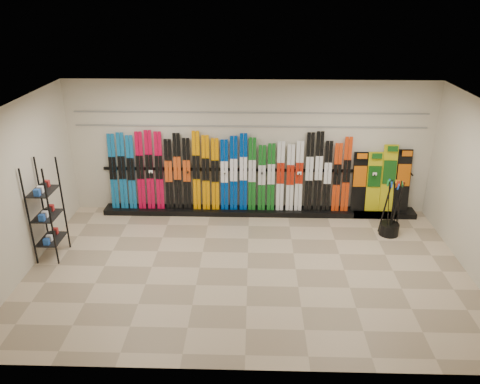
{
  "coord_description": "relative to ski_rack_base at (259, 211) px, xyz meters",
  "views": [
    {
      "loc": [
        0.07,
        -7.33,
        4.77
      ],
      "look_at": [
        -0.17,
        1.0,
        1.1
      ],
      "focal_mm": 35.0,
      "sensor_mm": 36.0,
      "label": 1
    }
  ],
  "objects": [
    {
      "name": "slatwall_rail_1",
      "position": [
        -0.22,
        0.2,
        2.24
      ],
      "size": [
        7.6,
        0.02,
        0.03
      ],
      "primitive_type": "cube",
      "color": "gray",
      "rests_on": "back_wall"
    },
    {
      "name": "ski_rack_base",
      "position": [
        0.0,
        0.0,
        0.0
      ],
      "size": [
        8.0,
        0.4,
        0.12
      ],
      "primitive_type": "cube",
      "color": "black",
      "rests_on": "floor"
    },
    {
      "name": "back_wall",
      "position": [
        -0.22,
        0.22,
        1.44
      ],
      "size": [
        8.0,
        0.0,
        8.0
      ],
      "primitive_type": "plane",
      "rotation": [
        1.57,
        0.0,
        0.0
      ],
      "color": "beige",
      "rests_on": "floor"
    },
    {
      "name": "pole_bin",
      "position": [
        2.71,
        -0.9,
        0.07
      ],
      "size": [
        0.4,
        0.4,
        0.25
      ],
      "primitive_type": "cylinder",
      "color": "black",
      "rests_on": "floor"
    },
    {
      "name": "ceiling",
      "position": [
        -0.22,
        -2.28,
        2.94
      ],
      "size": [
        8.0,
        8.0,
        0.0
      ],
      "primitive_type": "plane",
      "rotation": [
        3.14,
        0.0,
        0.0
      ],
      "color": "silver",
      "rests_on": "back_wall"
    },
    {
      "name": "skis",
      "position": [
        -0.71,
        0.04,
        0.9
      ],
      "size": [
        5.36,
        0.2,
        1.81
      ],
      "color": "#105E99",
      "rests_on": "ski_rack_base"
    },
    {
      "name": "accessory_rack",
      "position": [
        -3.97,
        -1.92,
        0.89
      ],
      "size": [
        0.4,
        0.6,
        1.91
      ],
      "primitive_type": "cube",
      "color": "black",
      "rests_on": "floor"
    },
    {
      "name": "slatwall_rail_0",
      "position": [
        -0.22,
        0.2,
        1.94
      ],
      "size": [
        7.6,
        0.02,
        0.03
      ],
      "primitive_type": "cube",
      "color": "gray",
      "rests_on": "back_wall"
    },
    {
      "name": "ski_poles",
      "position": [
        2.72,
        -0.88,
        0.55
      ],
      "size": [
        0.39,
        0.32,
        1.18
      ],
      "color": "black",
      "rests_on": "pole_bin"
    },
    {
      "name": "floor",
      "position": [
        -0.22,
        -2.28,
        -0.06
      ],
      "size": [
        8.0,
        8.0,
        0.0
      ],
      "primitive_type": "plane",
      "color": "gray",
      "rests_on": "ground"
    },
    {
      "name": "left_wall",
      "position": [
        -4.22,
        -2.28,
        1.44
      ],
      "size": [
        0.0,
        5.0,
        5.0
      ],
      "primitive_type": "plane",
      "rotation": [
        1.57,
        0.0,
        1.57
      ],
      "color": "beige",
      "rests_on": "floor"
    },
    {
      "name": "snowboards",
      "position": [
        2.72,
        0.07,
        0.76
      ],
      "size": [
        1.28,
        0.23,
        1.51
      ],
      "color": "black",
      "rests_on": "ski_rack_base"
    }
  ]
}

